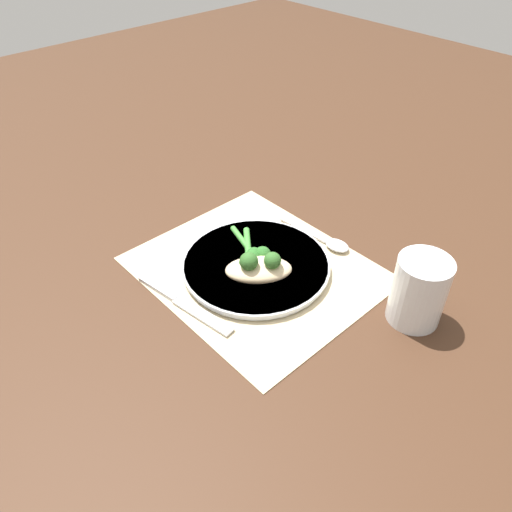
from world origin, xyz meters
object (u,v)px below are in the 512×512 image
broccoli_stalk_right (249,263)px  knife (182,302)px  plate (256,265)px  chicken_fillet (259,270)px  spoon (330,242)px  water_glass (419,291)px  broccoli_stalk_rear (255,254)px

broccoli_stalk_right → knife: broccoli_stalk_right is taller
plate → chicken_fillet: size_ratio=2.04×
spoon → knife: bearing=-15.5°
plate → chicken_fillet: chicken_fillet is taller
broccoli_stalk_right → knife: size_ratio=0.57×
plate → broccoli_stalk_right: broccoli_stalk_right is taller
knife → spoon: bearing=160.2°
broccoli_stalk_right → plate: bearing=-129.4°
plate → chicken_fillet: bearing=144.3°
chicken_fillet → spoon: 0.18m
water_glass → chicken_fillet: bearing=29.6°
spoon → chicken_fillet: bearing=-8.5°
plate → knife: 0.15m
plate → spoon: (-0.04, -0.15, -0.00)m
chicken_fillet → spoon: size_ratio=0.80×
spoon → water_glass: water_glass is taller
broccoli_stalk_right → spoon: bearing=-153.7°
plate → broccoli_stalk_rear: 0.02m
plate → chicken_fillet: (-0.03, 0.02, 0.02)m
plate → broccoli_stalk_right: (-0.00, 0.02, 0.02)m
chicken_fillet → broccoli_stalk_rear: (0.04, -0.03, -0.00)m
knife → broccoli_stalk_rear: bearing=167.4°
plate → spoon: bearing=-105.7°
broccoli_stalk_rear → spoon: 0.16m
chicken_fillet → water_glass: (-0.23, -0.13, 0.03)m
plate → spoon: plate is taller
chicken_fillet → knife: chicken_fillet is taller
chicken_fillet → water_glass: bearing=-150.4°
broccoli_stalk_right → water_glass: size_ratio=1.02×
chicken_fillet → knife: bearing=69.9°
plate → knife: size_ratio=1.27×
spoon → broccoli_stalk_rear: bearing=-22.7°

